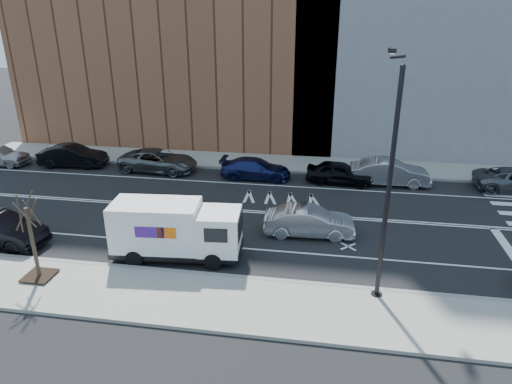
% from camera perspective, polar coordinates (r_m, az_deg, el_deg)
% --- Properties ---
extents(ground, '(120.00, 120.00, 0.00)m').
position_cam_1_polar(ground, '(26.06, -2.01, -2.36)').
color(ground, black).
rests_on(ground, ground).
extents(sidewalk_near, '(44.00, 3.60, 0.15)m').
position_cam_1_polar(sidewalk_near, '(18.58, -7.41, -13.20)').
color(sidewalk_near, gray).
rests_on(sidewalk_near, ground).
extents(sidewalk_far, '(44.00, 3.60, 0.15)m').
position_cam_1_polar(sidewalk_far, '(34.13, 0.85, 3.75)').
color(sidewalk_far, gray).
rests_on(sidewalk_far, ground).
extents(curb_near, '(44.00, 0.25, 0.17)m').
position_cam_1_polar(curb_near, '(20.01, -5.96, -10.28)').
color(curb_near, gray).
rests_on(curb_near, ground).
extents(curb_far, '(44.00, 0.25, 0.17)m').
position_cam_1_polar(curb_far, '(32.44, 0.38, 2.79)').
color(curb_far, gray).
rests_on(curb_far, ground).
extents(road_markings, '(40.00, 8.60, 0.01)m').
position_cam_1_polar(road_markings, '(26.06, -2.01, -2.35)').
color(road_markings, white).
rests_on(road_markings, ground).
extents(bldg_brick, '(26.00, 10.00, 22.00)m').
position_cam_1_polar(bldg_brick, '(40.92, -9.55, 22.03)').
color(bldg_brick, brown).
rests_on(bldg_brick, ground).
extents(streetlight, '(0.44, 4.02, 9.34)m').
position_cam_1_polar(streetlight, '(17.46, 16.23, 2.21)').
color(streetlight, black).
rests_on(streetlight, ground).
extents(street_tree, '(1.20, 1.20, 3.75)m').
position_cam_1_polar(street_tree, '(21.09, -25.97, -6.52)').
color(street_tree, black).
rests_on(street_tree, ground).
extents(fedex_van, '(6.04, 2.49, 2.69)m').
position_cam_1_polar(fedex_van, '(21.04, -10.06, -4.66)').
color(fedex_van, black).
rests_on(fedex_van, ground).
extents(far_parked_b, '(4.92, 2.10, 1.58)m').
position_cam_1_polar(far_parked_b, '(35.79, -21.92, 4.20)').
color(far_parked_b, black).
rests_on(far_parked_b, ground).
extents(far_parked_c, '(5.67, 2.95, 1.52)m').
position_cam_1_polar(far_parked_c, '(32.99, -12.11, 3.86)').
color(far_parked_c, '#565B5F').
rests_on(far_parked_c, ground).
extents(far_parked_d, '(4.73, 1.93, 1.37)m').
position_cam_1_polar(far_parked_d, '(30.85, -0.05, 2.95)').
color(far_parked_d, navy).
rests_on(far_parked_d, ground).
extents(far_parked_e, '(4.45, 2.07, 1.48)m').
position_cam_1_polar(far_parked_e, '(30.41, 10.40, 2.40)').
color(far_parked_e, black).
rests_on(far_parked_e, ground).
extents(far_parked_f, '(5.14, 1.93, 1.68)m').
position_cam_1_polar(far_parked_f, '(30.92, 16.34, 2.38)').
color(far_parked_f, '#98999D').
rests_on(far_parked_f, ground).
extents(driving_sedan, '(4.63, 1.86, 1.50)m').
position_cam_1_polar(driving_sedan, '(23.20, 6.66, -3.67)').
color(driving_sedan, '#B3B3B8').
rests_on(driving_sedan, ground).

